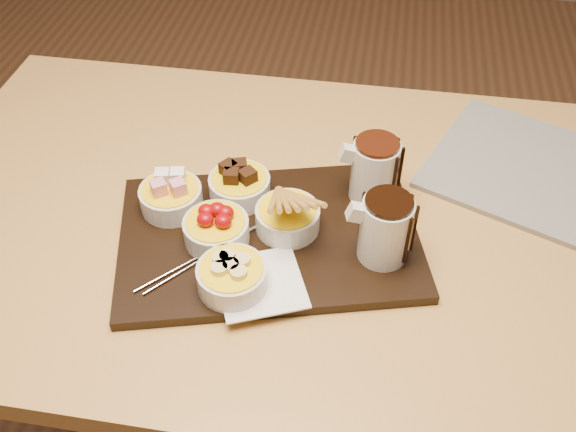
% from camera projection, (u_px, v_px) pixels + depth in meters
% --- Properties ---
extents(ground, '(5.00, 5.00, 0.00)m').
position_uv_depth(ground, '(272.00, 429.00, 1.58)').
color(ground, brown).
rests_on(ground, ground).
extents(dining_table, '(1.20, 0.80, 0.75)m').
position_uv_depth(dining_table, '(265.00, 251.00, 1.12)').
color(dining_table, '#C19147').
rests_on(dining_table, ground).
extents(serving_board, '(0.52, 0.41, 0.02)m').
position_uv_depth(serving_board, '(269.00, 237.00, 1.00)').
color(serving_board, black).
rests_on(serving_board, dining_table).
extents(napkin, '(0.16, 0.16, 0.00)m').
position_uv_depth(napkin, '(261.00, 283.00, 0.92)').
color(napkin, white).
rests_on(napkin, serving_board).
extents(bowl_marshmallows, '(0.10, 0.10, 0.04)m').
position_uv_depth(bowl_marshmallows, '(171.00, 198.00, 1.02)').
color(bowl_marshmallows, beige).
rests_on(bowl_marshmallows, serving_board).
extents(bowl_cake, '(0.10, 0.10, 0.04)m').
position_uv_depth(bowl_cake, '(240.00, 187.00, 1.04)').
color(bowl_cake, beige).
rests_on(bowl_cake, serving_board).
extents(bowl_strawberries, '(0.10, 0.10, 0.04)m').
position_uv_depth(bowl_strawberries, '(216.00, 231.00, 0.97)').
color(bowl_strawberries, beige).
rests_on(bowl_strawberries, serving_board).
extents(bowl_biscotti, '(0.10, 0.10, 0.04)m').
position_uv_depth(bowl_biscotti, '(288.00, 219.00, 0.99)').
color(bowl_biscotti, beige).
rests_on(bowl_biscotti, serving_board).
extents(bowl_bananas, '(0.10, 0.10, 0.04)m').
position_uv_depth(bowl_bananas, '(232.00, 278.00, 0.90)').
color(bowl_bananas, beige).
rests_on(bowl_bananas, serving_board).
extents(pitcher_dark_chocolate, '(0.09, 0.09, 0.10)m').
position_uv_depth(pitcher_dark_chocolate, '(385.00, 230.00, 0.93)').
color(pitcher_dark_chocolate, silver).
rests_on(pitcher_dark_chocolate, serving_board).
extents(pitcher_milk_chocolate, '(0.09, 0.09, 0.10)m').
position_uv_depth(pitcher_milk_chocolate, '(374.00, 171.00, 1.02)').
color(pitcher_milk_chocolate, silver).
rests_on(pitcher_milk_chocolate, serving_board).
extents(fondue_skewers, '(0.21, 0.20, 0.01)m').
position_uv_depth(fondue_skewers, '(211.00, 250.00, 0.96)').
color(fondue_skewers, silver).
rests_on(fondue_skewers, serving_board).
extents(newspaper, '(0.46, 0.42, 0.01)m').
position_uv_depth(newspaper, '(543.00, 174.00, 1.11)').
color(newspaper, beige).
rests_on(newspaper, dining_table).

